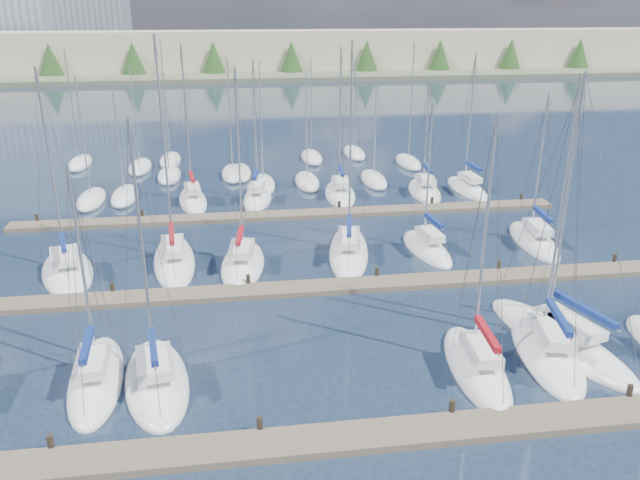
{
  "coord_description": "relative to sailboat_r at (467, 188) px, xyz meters",
  "views": [
    {
      "loc": [
        -4.49,
        -17.88,
        16.29
      ],
      "look_at": [
        0.0,
        14.0,
        4.0
      ],
      "focal_mm": 35.0,
      "sensor_mm": 36.0,
      "label": 1
    }
  ],
  "objects": [
    {
      "name": "dock_mid",
      "position": [
        -16.77,
        -19.2,
        -0.04
      ],
      "size": [
        44.0,
        1.93,
        1.1
      ],
      "color": "#6B5E4C",
      "rests_on": "ground"
    },
    {
      "name": "sailboat_e",
      "position": [
        -6.31,
        -27.85,
        -0.01
      ],
      "size": [
        4.7,
        9.35,
        14.11
      ],
      "rotation": [
        0.0,
        0.0,
        -0.21
      ],
      "color": "white",
      "rests_on": "ground"
    },
    {
      "name": "sailboat_i",
      "position": [
        -25.56,
        -13.68,
        -0.0
      ],
      "size": [
        3.56,
        9.7,
        15.31
      ],
      "rotation": [
        0.0,
        0.0,
        0.09
      ],
      "color": "white",
      "rests_on": "ground"
    },
    {
      "name": "shoreline",
      "position": [
        -30.06,
        114.56,
        7.25
      ],
      "size": [
        400.0,
        60.0,
        38.0
      ],
      "color": "#666B51",
      "rests_on": "ground"
    },
    {
      "name": "sailboat_f",
      "position": [
        -5.26,
        -27.15,
        -0.02
      ],
      "size": [
        5.4,
        10.46,
        14.17
      ],
      "rotation": [
        0.0,
        0.0,
        0.27
      ],
      "color": "white",
      "rests_on": "ground"
    },
    {
      "name": "ground",
      "position": [
        -16.77,
        24.79,
        -0.19
      ],
      "size": [
        400.0,
        400.0,
        0.0
      ],
      "primitive_type": "plane",
      "color": "#223044",
      "rests_on": "ground"
    },
    {
      "name": "sailboat_b",
      "position": [
        -28.02,
        -27.53,
        -0.02
      ],
      "size": [
        2.99,
        7.86,
        10.85
      ],
      "rotation": [
        0.0,
        0.0,
        0.08
      ],
      "color": "white",
      "rests_on": "ground"
    },
    {
      "name": "dock_far",
      "position": [
        -16.77,
        -5.2,
        -0.04
      ],
      "size": [
        44.0,
        1.93,
        1.1
      ],
      "color": "#6B5E4C",
      "rests_on": "ground"
    },
    {
      "name": "sailboat_m",
      "position": [
        -0.06,
        -13.59,
        -0.02
      ],
      "size": [
        3.36,
        8.27,
        11.36
      ],
      "rotation": [
        0.0,
        0.0,
        -0.11
      ],
      "color": "white",
      "rests_on": "ground"
    },
    {
      "name": "sailboat_n",
      "position": [
        -24.99,
        -0.14,
        0.01
      ],
      "size": [
        3.28,
        7.92,
        13.94
      ],
      "rotation": [
        0.0,
        0.0,
        0.13
      ],
      "color": "white",
      "rests_on": "ground"
    },
    {
      "name": "sailboat_j",
      "position": [
        -21.03,
        -14.88,
        -0.01
      ],
      "size": [
        3.62,
        8.2,
        13.39
      ],
      "rotation": [
        0.0,
        0.0,
        -0.11
      ],
      "color": "white",
      "rests_on": "ground"
    },
    {
      "name": "dock_near",
      "position": [
        -16.77,
        -33.2,
        -0.04
      ],
      "size": [
        44.0,
        1.93,
        1.1
      ],
      "color": "#6B5E4C",
      "rests_on": "ground"
    },
    {
      "name": "sailboat_p",
      "position": [
        -11.94,
        0.12,
        -0.01
      ],
      "size": [
        3.36,
        8.2,
        13.59
      ],
      "rotation": [
        0.0,
        0.0,
        -0.09
      ],
      "color": "white",
      "rests_on": "ground"
    },
    {
      "name": "sailboat_l",
      "position": [
        -8.18,
        -13.98,
        -0.01
      ],
      "size": [
        2.93,
        7.18,
        10.93
      ],
      "rotation": [
        0.0,
        0.0,
        0.09
      ],
      "color": "white",
      "rests_on": "ground"
    },
    {
      "name": "sailboat_r",
      "position": [
        0.0,
        0.0,
        0.0
      ],
      "size": [
        2.67,
        7.95,
        12.97
      ],
      "rotation": [
        0.0,
        0.0,
        0.05
      ],
      "color": "white",
      "rests_on": "ground"
    },
    {
      "name": "sailboat_k",
      "position": [
        -13.71,
        -13.75,
        -0.01
      ],
      "size": [
        4.47,
        10.23,
        14.82
      ],
      "rotation": [
        0.0,
        0.0,
        -0.19
      ],
      "color": "white",
      "rests_on": "ground"
    },
    {
      "name": "sailboat_q",
      "position": [
        -4.15,
        -0.12,
        -0.02
      ],
      "size": [
        3.51,
        7.83,
        11.17
      ],
      "rotation": [
        0.0,
        0.0,
        -0.11
      ],
      "color": "white",
      "rests_on": "ground"
    },
    {
      "name": "sailboat_c",
      "position": [
        -25.25,
        -28.09,
        -0.01
      ],
      "size": [
        4.01,
        7.96,
        12.79
      ],
      "rotation": [
        0.0,
        0.0,
        0.16
      ],
      "color": "white",
      "rests_on": "ground"
    },
    {
      "name": "sailboat_d",
      "position": [
        -10.4,
        -29.01,
        -0.01
      ],
      "size": [
        3.06,
        7.92,
        12.8
      ],
      "rotation": [
        0.0,
        0.0,
        -0.08
      ],
      "color": "white",
      "rests_on": "ground"
    },
    {
      "name": "distant_boats",
      "position": [
        -21.11,
        8.55,
        0.1
      ],
      "size": [
        36.93,
        20.75,
        13.3
      ],
      "color": "#9EA0A5",
      "rests_on": "ground"
    },
    {
      "name": "sailboat_h",
      "position": [
        -32.22,
        -14.57,
        -0.02
      ],
      "size": [
        5.2,
        8.65,
        13.61
      ],
      "rotation": [
        0.0,
        0.0,
        0.28
      ],
      "color": "white",
      "rests_on": "ground"
    },
    {
      "name": "sailboat_o",
      "position": [
        -19.42,
        -0.48,
        0.0
      ],
      "size": [
        3.35,
        6.9,
        12.66
      ],
      "rotation": [
        0.0,
        0.0,
        -0.15
      ],
      "color": "white",
      "rests_on": "ground"
    }
  ]
}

